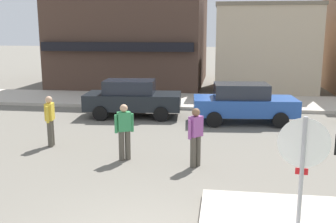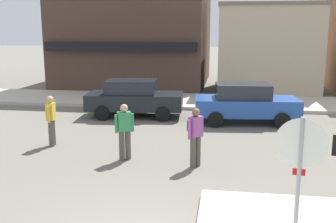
# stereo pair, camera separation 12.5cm
# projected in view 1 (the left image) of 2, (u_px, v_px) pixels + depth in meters

# --- Properties ---
(kerb_far) EXTENTS (80.00, 4.00, 0.15)m
(kerb_far) POSITION_uv_depth(u_px,v_px,m) (195.00, 101.00, 19.93)
(kerb_far) COLOR beige
(kerb_far) RESTS_ON ground
(stop_sign) EXTENTS (0.82, 0.12, 2.30)m
(stop_sign) POSITION_uv_depth(u_px,v_px,m) (302.00, 164.00, 6.32)
(stop_sign) COLOR #9E9EA3
(stop_sign) RESTS_ON ground
(parked_car_nearest) EXTENTS (4.12, 2.12, 1.56)m
(parked_car_nearest) POSITION_uv_depth(u_px,v_px,m) (132.00, 98.00, 16.61)
(parked_car_nearest) COLOR black
(parked_car_nearest) RESTS_ON ground
(parked_car_second) EXTENTS (4.14, 2.15, 1.56)m
(parked_car_second) POSITION_uv_depth(u_px,v_px,m) (244.00, 102.00, 15.53)
(parked_car_second) COLOR #234C9E
(parked_car_second) RESTS_ON ground
(pedestrian_crossing_near) EXTENTS (0.27, 0.56, 1.61)m
(pedestrian_crossing_near) POSITION_uv_depth(u_px,v_px,m) (50.00, 119.00, 12.34)
(pedestrian_crossing_near) COLOR #4C473D
(pedestrian_crossing_near) RESTS_ON ground
(pedestrian_crossing_far) EXTENTS (0.42, 0.48, 1.61)m
(pedestrian_crossing_far) POSITION_uv_depth(u_px,v_px,m) (196.00, 135.00, 10.48)
(pedestrian_crossing_far) COLOR #4C473D
(pedestrian_crossing_far) RESTS_ON ground
(pedestrian_kerb_side) EXTENTS (0.53, 0.36, 1.61)m
(pedestrian_kerb_side) POSITION_uv_depth(u_px,v_px,m) (124.00, 130.00, 11.02)
(pedestrian_kerb_side) COLOR #4C473D
(pedestrian_kerb_side) RESTS_ON ground
(building_corner_shop) EXTENTS (9.40, 10.43, 8.01)m
(building_corner_shop) POSITION_uv_depth(u_px,v_px,m) (136.00, 24.00, 26.49)
(building_corner_shop) COLOR #473328
(building_corner_shop) RESTS_ON ground
(building_storefront_left_near) EXTENTS (5.68, 5.71, 5.08)m
(building_storefront_left_near) POSITION_uv_depth(u_px,v_px,m) (263.00, 48.00, 23.47)
(building_storefront_left_near) COLOR tan
(building_storefront_left_near) RESTS_ON ground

